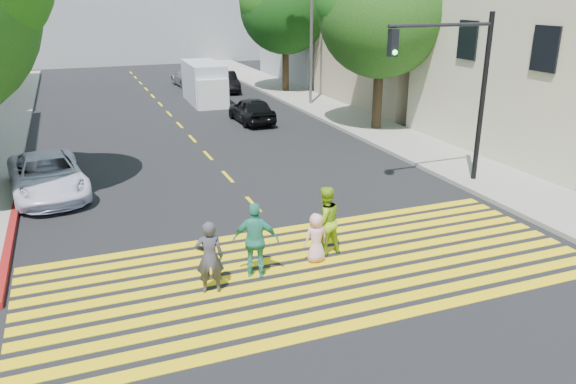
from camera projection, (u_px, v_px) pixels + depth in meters
ground at (337, 295)px, 12.31m from camera, size 120.00×120.00×0.00m
sidewalk_right at (359, 122)px, 28.36m from camera, size 3.00×60.00×0.15m
curb_red at (11, 234)px, 15.19m from camera, size 0.20×8.00×0.16m
crosswalk at (314, 269)px, 13.42m from camera, size 13.40×5.30×0.01m
lane_line at (165, 109)px, 32.06m from camera, size 0.12×34.40×0.01m
building_right_tan at (429, 16)px, 32.44m from camera, size 10.00×10.00×10.00m
building_right_grey at (344, 11)px, 42.10m from camera, size 10.00×10.00×10.00m
tree_right_near at (384, 6)px, 25.13m from camera, size 7.85×7.62×8.43m
tree_right_far at (286, 3)px, 35.54m from camera, size 6.46×5.89×8.41m
pedestrian_man at (210, 257)px, 12.16m from camera, size 0.68×0.52×1.68m
pedestrian_woman at (325, 221)px, 13.98m from camera, size 0.94×0.78×1.78m
pedestrian_child at (316, 238)px, 13.65m from camera, size 0.65×0.47×1.25m
pedestrian_extra at (256, 240)px, 12.83m from camera, size 1.15×0.82×1.81m
white_sedan at (47, 176)px, 18.18m from camera, size 2.73×4.97×1.32m
dark_car_near at (251, 110)px, 28.44m from camera, size 1.64×3.89×1.31m
silver_car at (188, 78)px, 39.69m from camera, size 2.00×4.28×1.21m
dark_car_parked at (225, 82)px, 37.48m from camera, size 1.72×4.06×1.30m
white_van at (205, 84)px, 33.43m from camera, size 2.04×5.06×2.36m
traffic_signal at (459, 77)px, 17.98m from camera, size 3.89×0.37×5.70m
street_lamp at (308, 8)px, 31.03m from camera, size 2.16×0.38×9.53m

